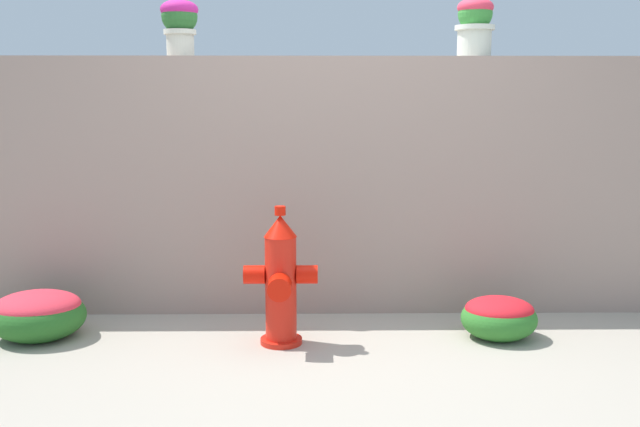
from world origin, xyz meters
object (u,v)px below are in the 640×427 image
object	(u,v)px
potted_plant_1	(180,21)
flower_bush_right	(38,313)
fire_hydrant	(281,282)
potted_plant_2	(475,22)
flower_bush_left	(499,316)

from	to	relation	value
potted_plant_1	flower_bush_right	xyz separation A→B (m)	(-0.76, -0.61, -1.70)
fire_hydrant	flower_bush_right	world-z (taller)	fire_hydrant
potted_plant_2	potted_plant_1	bearing A→B (deg)	-180.00
potted_plant_2	flower_bush_right	size ratio (longest dim) A/B	0.69
flower_bush_left	flower_bush_right	bearing A→B (deg)	179.26
flower_bush_right	potted_plant_2	bearing A→B (deg)	13.10
flower_bush_right	fire_hydrant	bearing A→B (deg)	-4.99
potted_plant_1	potted_plant_2	xyz separation A→B (m)	(1.85, 0.00, -0.01)
fire_hydrant	flower_bush_left	size ratio (longest dim) A/B	1.79
potted_plant_1	flower_bush_right	world-z (taller)	potted_plant_1
flower_bush_left	potted_plant_2	bearing A→B (deg)	94.90
fire_hydrant	flower_bush_right	xyz separation A→B (m)	(-1.41, 0.12, -0.21)
potted_plant_1	flower_bush_right	bearing A→B (deg)	-141.48
potted_plant_2	fire_hydrant	world-z (taller)	potted_plant_2
fire_hydrant	flower_bush_left	xyz separation A→B (m)	(1.26, 0.09, -0.23)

